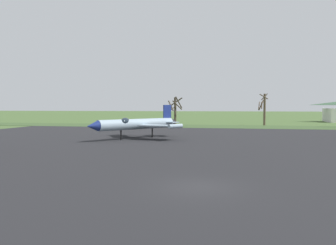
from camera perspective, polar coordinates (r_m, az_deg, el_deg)
The scene contains 6 objects.
ground_plane at distance 17.60m, azimuth 5.10°, elevation -11.16°, with size 600.00×600.00×0.00m, color #425B2D.
asphalt_apron at distance 35.22m, azimuth 8.28°, elevation -4.15°, with size 82.34×59.78×0.05m, color black.
grass_verge_strip at distance 70.97m, azimuth 9.82°, elevation -0.71°, with size 142.34×12.00×0.06m, color #385029.
jet_fighter_rear_center at distance 43.32m, azimuth -5.51°, elevation -0.23°, with size 11.00×12.43×4.50m.
bare_tree_far_left at distance 78.34m, azimuth 1.27°, elevation 2.44°, with size 3.58×3.41×6.66m.
bare_tree_left_of_center at distance 77.68m, azimuth 16.21°, elevation 2.45°, with size 2.22×2.72×7.27m.
Camera 1 is at (1.84, -16.99, 4.22)m, focal length 35.30 mm.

